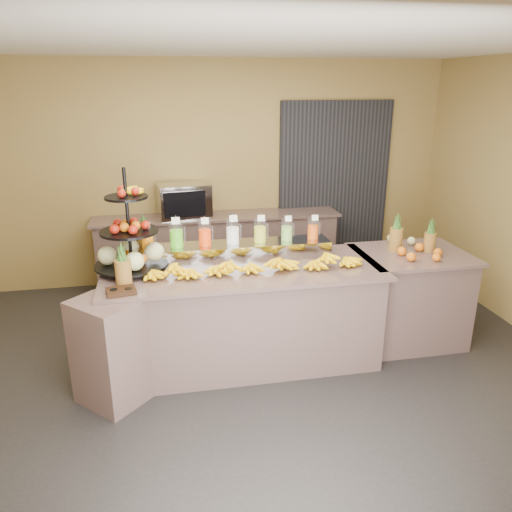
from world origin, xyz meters
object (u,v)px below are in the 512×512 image
object	(u,v)px
fruit_stand	(135,245)
right_fruit_pile	(415,247)
pitcher_tray	(233,251)
oven_warmer	(184,200)
banana_heap	(252,263)
condiment_caddy	(121,291)

from	to	relation	value
fruit_stand	right_fruit_pile	distance (m)	2.65
pitcher_tray	oven_warmer	xyz separation A→B (m)	(-0.36, 1.67, 0.13)
fruit_stand	right_fruit_pile	xyz separation A→B (m)	(2.64, -0.08, -0.16)
oven_warmer	right_fruit_pile	bearing A→B (deg)	-48.64
fruit_stand	right_fruit_pile	bearing A→B (deg)	0.64
banana_heap	oven_warmer	bearing A→B (deg)	103.33
banana_heap	oven_warmer	distance (m)	2.09
pitcher_tray	right_fruit_pile	distance (m)	1.77
banana_heap	fruit_stand	bearing A→B (deg)	166.82
right_fruit_pile	pitcher_tray	bearing A→B (deg)	173.33
condiment_caddy	right_fruit_pile	distance (m)	2.79
banana_heap	condiment_caddy	world-z (taller)	banana_heap
pitcher_tray	oven_warmer	bearing A→B (deg)	102.17
banana_heap	right_fruit_pile	size ratio (longest dim) A/B	4.55
right_fruit_pile	banana_heap	bearing A→B (deg)	-174.73
right_fruit_pile	condiment_caddy	bearing A→B (deg)	-170.82
fruit_stand	pitcher_tray	bearing A→B (deg)	10.29
banana_heap	condiment_caddy	size ratio (longest dim) A/B	8.68
banana_heap	fruit_stand	xyz separation A→B (m)	(-1.00, 0.23, 0.16)
condiment_caddy	right_fruit_pile	world-z (taller)	right_fruit_pile
right_fruit_pile	oven_warmer	world-z (taller)	oven_warmer
banana_heap	fruit_stand	size ratio (longest dim) A/B	2.16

